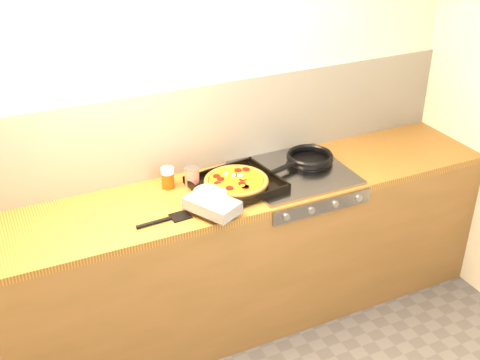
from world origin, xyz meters
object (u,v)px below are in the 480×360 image
pizza_on_tray (229,188)px  juice_glass (168,178)px  frying_pan (309,158)px  tomato_can (192,177)px

pizza_on_tray → juice_glass: bearing=140.5°
frying_pan → pizza_on_tray: bearing=-167.3°
pizza_on_tray → tomato_can: (-0.14, 0.17, 0.01)m
frying_pan → tomato_can: tomato_can is taller
tomato_can → juice_glass: (-0.12, 0.04, 0.00)m
tomato_can → juice_glass: size_ratio=0.96×
tomato_can → frying_pan: bearing=-3.7°
pizza_on_tray → juice_glass: size_ratio=5.06×
pizza_on_tray → tomato_can: bearing=128.7°
juice_glass → frying_pan: bearing=-6.1°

